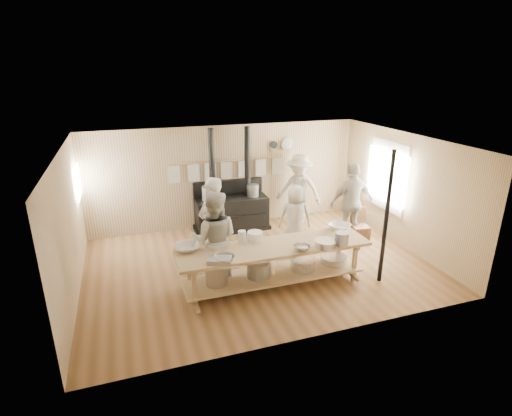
# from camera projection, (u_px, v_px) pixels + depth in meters

# --- Properties ---
(ground) EXTENTS (7.00, 7.00, 0.00)m
(ground) POSITION_uv_depth(u_px,v_px,m) (258.00, 265.00, 8.43)
(ground) COLOR brown
(ground) RESTS_ON ground
(room_shell) EXTENTS (7.00, 7.00, 7.00)m
(room_shell) POSITION_uv_depth(u_px,v_px,m) (258.00, 192.00, 7.88)
(room_shell) COLOR tan
(room_shell) RESTS_ON ground
(window_right) EXTENTS (0.09, 1.50, 1.65)m
(window_right) POSITION_uv_depth(u_px,v_px,m) (388.00, 176.00, 9.50)
(window_right) COLOR beige
(window_right) RESTS_ON ground
(left_opening) EXTENTS (0.00, 0.90, 0.90)m
(left_opening) POSITION_uv_depth(u_px,v_px,m) (78.00, 182.00, 8.64)
(left_opening) COLOR white
(left_opening) RESTS_ON ground
(stove) EXTENTS (1.90, 0.75, 2.60)m
(stove) POSITION_uv_depth(u_px,v_px,m) (231.00, 210.00, 10.14)
(stove) COLOR black
(stove) RESTS_ON ground
(towel_rail) EXTENTS (3.00, 0.04, 0.47)m
(towel_rail) POSITION_uv_depth(u_px,v_px,m) (228.00, 167.00, 10.05)
(towel_rail) COLOR tan
(towel_rail) RESTS_ON ground
(back_wall_shelf) EXTENTS (0.63, 0.14, 0.32)m
(back_wall_shelf) POSITION_uv_depth(u_px,v_px,m) (281.00, 146.00, 10.36)
(back_wall_shelf) COLOR tan
(back_wall_shelf) RESTS_ON ground
(prep_table) EXTENTS (3.60, 0.90, 0.85)m
(prep_table) POSITION_uv_depth(u_px,v_px,m) (273.00, 262.00, 7.45)
(prep_table) COLOR tan
(prep_table) RESTS_ON ground
(support_post) EXTENTS (0.08, 0.08, 2.60)m
(support_post) POSITION_uv_depth(u_px,v_px,m) (386.00, 219.00, 7.40)
(support_post) COLOR black
(support_post) RESTS_ON ground
(cook_far_left) EXTENTS (0.84, 0.78, 1.94)m
(cook_far_left) POSITION_uv_depth(u_px,v_px,m) (212.00, 224.00, 8.05)
(cook_far_left) COLOR beige
(cook_far_left) RESTS_ON ground
(cook_left) EXTENTS (1.10, 0.98, 1.87)m
(cook_left) POSITION_uv_depth(u_px,v_px,m) (215.00, 239.00, 7.42)
(cook_left) COLOR beige
(cook_left) RESTS_ON ground
(cook_center) EXTENTS (0.84, 0.68, 1.50)m
(cook_center) POSITION_uv_depth(u_px,v_px,m) (295.00, 217.00, 9.01)
(cook_center) COLOR beige
(cook_center) RESTS_ON ground
(cook_right) EXTENTS (1.16, 0.54, 1.93)m
(cook_right) POSITION_uv_depth(u_px,v_px,m) (351.00, 202.00, 9.32)
(cook_right) COLOR beige
(cook_right) RESTS_ON ground
(cook_by_window) EXTENTS (1.34, 1.34, 1.86)m
(cook_by_window) POSITION_uv_depth(u_px,v_px,m) (299.00, 190.00, 10.39)
(cook_by_window) COLOR beige
(cook_by_window) RESTS_ON ground
(chair) EXTENTS (0.43, 0.43, 0.81)m
(chair) POSITION_uv_depth(u_px,v_px,m) (359.00, 232.00, 9.50)
(chair) COLOR brown
(chair) RESTS_ON ground
(bowl_white_a) EXTENTS (0.51, 0.51, 0.11)m
(bowl_white_a) POSITION_uv_depth(u_px,v_px,m) (187.00, 247.00, 7.15)
(bowl_white_a) COLOR white
(bowl_white_a) RESTS_ON prep_table
(bowl_steel_a) EXTENTS (0.48, 0.48, 0.11)m
(bowl_steel_a) POSITION_uv_depth(u_px,v_px,m) (225.00, 259.00, 6.72)
(bowl_steel_a) COLOR silver
(bowl_steel_a) RESTS_ON prep_table
(bowl_white_b) EXTENTS (0.60, 0.60, 0.10)m
(bowl_white_b) POSITION_uv_depth(u_px,v_px,m) (340.00, 227.00, 8.08)
(bowl_white_b) COLOR white
(bowl_white_b) RESTS_ON prep_table
(bowl_steel_b) EXTENTS (0.42, 0.42, 0.10)m
(bowl_steel_b) POSITION_uv_depth(u_px,v_px,m) (302.00, 248.00, 7.15)
(bowl_steel_b) COLOR silver
(bowl_steel_b) RESTS_ON prep_table
(roasting_pan) EXTENTS (0.47, 0.40, 0.09)m
(roasting_pan) POSITION_uv_depth(u_px,v_px,m) (220.00, 260.00, 6.70)
(roasting_pan) COLOR #B2B2B7
(roasting_pan) RESTS_ON prep_table
(mixing_bowl_large) EXTENTS (0.44, 0.44, 0.13)m
(mixing_bowl_large) POSITION_uv_depth(u_px,v_px,m) (326.00, 244.00, 7.29)
(mixing_bowl_large) COLOR silver
(mixing_bowl_large) RESTS_ON prep_table
(bucket_galv) EXTENTS (0.33, 0.33, 0.24)m
(bucket_galv) POSITION_uv_depth(u_px,v_px,m) (342.00, 238.00, 7.37)
(bucket_galv) COLOR gray
(bucket_galv) RESTS_ON prep_table
(deep_bowl_enamel) EXTENTS (0.35, 0.35, 0.18)m
(deep_bowl_enamel) POSITION_uv_depth(u_px,v_px,m) (255.00, 236.00, 7.53)
(deep_bowl_enamel) COLOR white
(deep_bowl_enamel) RESTS_ON prep_table
(pitcher) EXTENTS (0.18, 0.18, 0.23)m
(pitcher) POSITION_uv_depth(u_px,v_px,m) (242.00, 237.00, 7.44)
(pitcher) COLOR white
(pitcher) RESTS_ON prep_table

